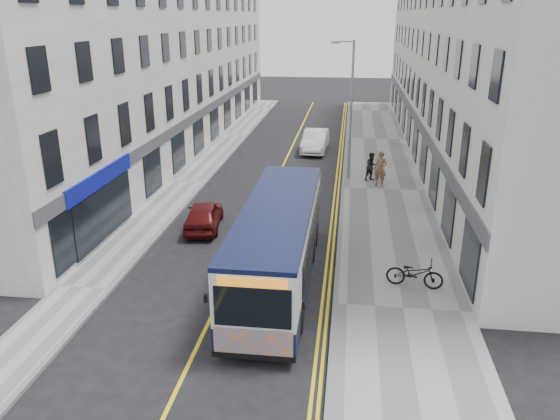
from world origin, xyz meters
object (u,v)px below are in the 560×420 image
(bicycle, at_px, (415,273))
(pedestrian_far, at_px, (372,167))
(streetlamp, at_px, (350,106))
(car_maroon, at_px, (204,215))
(car_white, at_px, (315,141))
(city_bus, at_px, (278,242))
(pedestrian_near, at_px, (380,169))

(bicycle, height_order, pedestrian_far, pedestrian_far)
(streetlamp, bearing_deg, car_maroon, -126.10)
(pedestrian_far, xyz_separation_m, car_white, (-3.79, 7.27, -0.18))
(streetlamp, bearing_deg, city_bus, -99.54)
(city_bus, height_order, car_white, city_bus)
(bicycle, distance_m, pedestrian_far, 13.28)
(bicycle, bearing_deg, city_bus, 100.65)
(car_white, bearing_deg, city_bus, -87.32)
(pedestrian_near, relative_size, pedestrian_far, 1.20)
(city_bus, relative_size, car_white, 2.23)
(car_maroon, bearing_deg, pedestrian_near, -145.09)
(streetlamp, xyz_separation_m, car_white, (-2.37, 6.85, -3.62))
(city_bus, bearing_deg, car_white, 90.15)
(car_maroon, bearing_deg, bicycle, 144.86)
(bicycle, relative_size, pedestrian_near, 1.00)
(car_white, height_order, car_maroon, car_white)
(streetlamp, xyz_separation_m, city_bus, (-2.31, -13.77, -2.73))
(bicycle, xyz_separation_m, car_maroon, (-8.99, 4.86, -0.00))
(streetlamp, xyz_separation_m, pedestrian_near, (1.86, -1.43, -3.27))
(car_white, bearing_deg, pedestrian_far, -59.98)
(car_white, bearing_deg, pedestrian_near, -60.41)
(streetlamp, height_order, pedestrian_far, streetlamp)
(pedestrian_near, bearing_deg, car_maroon, -121.16)
(city_bus, distance_m, car_maroon, 6.52)
(streetlamp, xyz_separation_m, car_maroon, (-6.41, -8.80, -3.74))
(city_bus, distance_m, car_white, 20.64)
(city_bus, xyz_separation_m, car_maroon, (-4.10, 4.97, -1.01))
(bicycle, height_order, car_maroon, car_maroon)
(pedestrian_near, height_order, car_white, pedestrian_near)
(car_maroon, bearing_deg, streetlamp, -132.85)
(pedestrian_near, relative_size, car_white, 0.43)
(streetlamp, height_order, car_maroon, streetlamp)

